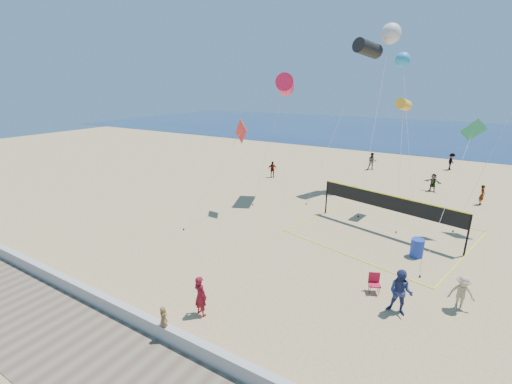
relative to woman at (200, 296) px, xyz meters
The scene contains 22 objects.
ground 2.42m from the woman, 33.85° to the left, with size 120.00×120.00×0.00m, color tan.
ocean 63.30m from the woman, 88.29° to the left, with size 140.00×50.00×0.03m, color navy.
seawall 2.62m from the woman, 42.58° to the right, with size 32.00×0.30×0.60m, color #ABABA6.
woman is the anchor object (origin of this frame).
toddler 1.78m from the woman, 95.51° to the right, with size 0.37×0.24×0.76m, color brown.
bystander_a 7.80m from the woman, 31.73° to the left, with size 0.92×0.71×1.88m, color navy.
bystander_b 10.37m from the woman, 32.91° to the left, with size 0.97×0.56×1.51m, color tan.
far_person_0 21.17m from the woman, 110.97° to the left, with size 0.93×0.39×1.58m, color gray.
far_person_1 23.70m from the woman, 74.80° to the left, with size 1.39×0.44×1.50m, color gray.
far_person_2 23.06m from the woman, 65.14° to the left, with size 0.56×0.36×1.52m, color gray.
far_person_3 27.97m from the woman, 90.08° to the left, with size 0.88×0.68×1.80m, color gray.
far_person_4 33.04m from the woman, 77.52° to the left, with size 1.14×0.65×1.76m, color gray.
camp_chair 7.48m from the woman, 43.18° to the left, with size 0.61×0.70×0.98m.
trash_barrel 11.64m from the woman, 55.31° to the left, with size 0.65×0.65×0.98m, color #1936A8.
volleyball_net 12.90m from the woman, 69.32° to the left, with size 10.91×10.80×2.40m.
kite_0 17.21m from the woman, 104.87° to the left, with size 2.36×4.60×9.47m.
kite_1 22.53m from the woman, 88.65° to the left, with size 3.04×7.32×12.02m.
kite_2 17.54m from the woman, 75.13° to the left, with size 1.49×4.41×7.88m.
kite_3 12.38m from the woman, 116.12° to the left, with size 2.04×5.24×6.52m.
kite_4 16.55m from the woman, 59.07° to the left, with size 1.85×6.79×6.90m.
kite_6 24.52m from the woman, 85.42° to the left, with size 1.87×8.93×13.20m.
kite_7 25.51m from the woman, 83.86° to the left, with size 3.52×5.51×11.21m.
Camera 1 is at (5.88, -9.93, 8.70)m, focal length 24.00 mm.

